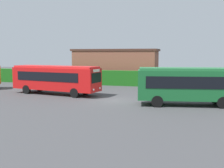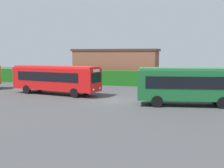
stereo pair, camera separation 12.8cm
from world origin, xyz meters
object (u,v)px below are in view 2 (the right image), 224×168
Objects in this scene: bus_red at (56,78)px; bus_green at (188,84)px; person_left at (75,84)px; person_center at (200,91)px.

bus_green is at bearing -1.57° from bus_red.
bus_red is at bearing -4.29° from person_left.
person_left is at bearing 62.47° from bus_red.
person_center is (13.90, -1.81, -0.04)m from person_left.
person_left reaches higher than person_center.
bus_green is at bearing -39.07° from person_center.
bus_red is 15.42m from person_center.
bus_green is (14.28, -2.76, 0.05)m from bus_red.
bus_red reaches higher than person_center.
bus_green reaches higher than person_center.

